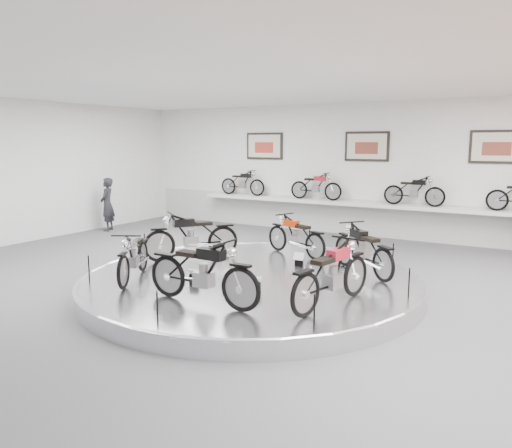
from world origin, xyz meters
The scene contains 20 objects.
floor centered at (0.00, 0.00, 0.00)m, with size 16.00×16.00×0.00m, color #505052.
ceiling centered at (0.00, 0.00, 4.00)m, with size 16.00×16.00×0.00m, color white.
wall_back centered at (0.00, 7.00, 2.00)m, with size 16.00×16.00×0.00m, color white.
dado_band centered at (0.00, 6.98, 0.55)m, with size 15.68×0.04×1.10m, color #BCBCBA.
display_platform centered at (0.00, 0.30, 0.15)m, with size 6.40×6.40×0.30m, color silver.
platform_rim centered at (0.00, 0.30, 0.27)m, with size 6.40×6.40×0.10m, color #B2B2BA.
shelf centered at (0.00, 6.70, 1.00)m, with size 11.00×0.55×0.10m, color silver.
poster_left centered at (-3.50, 6.96, 2.70)m, with size 1.35×0.06×0.88m, color beige.
poster_center centered at (0.00, 6.96, 2.70)m, with size 1.35×0.06×0.88m, color beige.
poster_right centered at (3.50, 6.96, 2.70)m, with size 1.35×0.06×0.88m, color beige.
shelf_bike_a centered at (-4.20, 6.70, 1.42)m, with size 1.22×0.42×0.73m, color black, non-canonical shape.
shelf_bike_b centered at (-1.50, 6.70, 1.42)m, with size 1.22×0.42×0.73m, color maroon, non-canonical shape.
shelf_bike_c centered at (1.50, 6.70, 1.42)m, with size 1.22×0.42×0.73m, color black, non-canonical shape.
bike_a centered at (1.79, 1.53, 0.78)m, with size 1.65×0.58×0.97m, color black, non-canonical shape.
bike_b centered at (-0.02, 2.30, 0.76)m, with size 1.55×0.55×0.91m, color #B42C05, non-canonical shape.
bike_c centered at (-1.79, 0.81, 0.82)m, with size 1.77×0.63×1.04m, color black, non-canonical shape.
bike_d centered at (-1.70, -1.04, 0.76)m, with size 1.55×0.55×0.91m, color #B4B4BA, non-canonical shape.
bike_e centered at (0.25, -1.53, 0.83)m, with size 1.79×0.63×1.05m, color black, non-canonical shape.
bike_f centered at (2.02, -0.59, 0.81)m, with size 1.74×0.61×1.02m, color maroon, non-canonical shape.
visitor centered at (-7.40, 3.63, 0.85)m, with size 0.62×0.41×1.71m, color black.
Camera 1 is at (4.81, -7.58, 2.80)m, focal length 35.00 mm.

